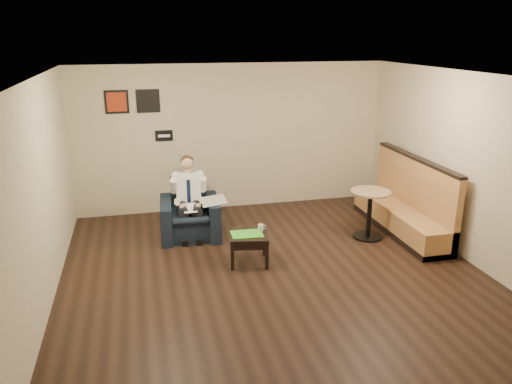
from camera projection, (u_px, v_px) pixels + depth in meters
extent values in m
plane|color=black|center=(273.00, 272.00, 7.27)|extent=(6.00, 6.00, 0.00)
cube|color=beige|center=(232.00, 138.00, 9.62)|extent=(6.00, 0.02, 2.80)
cube|color=beige|center=(373.00, 281.00, 4.06)|extent=(6.00, 0.02, 2.80)
cube|color=beige|center=(41.00, 196.00, 6.17)|extent=(0.02, 6.00, 2.80)
cube|color=beige|center=(466.00, 167.00, 7.51)|extent=(0.02, 6.00, 2.80)
cube|color=white|center=(275.00, 76.00, 6.41)|extent=(6.00, 6.00, 0.02)
cube|color=black|center=(164.00, 136.00, 9.28)|extent=(0.32, 0.02, 0.20)
cube|color=#B03215|center=(117.00, 102.00, 8.91)|extent=(0.42, 0.03, 0.42)
cube|color=black|center=(148.00, 101.00, 9.03)|extent=(0.42, 0.03, 0.42)
cube|color=black|center=(190.00, 210.00, 8.44)|extent=(1.03, 1.03, 0.95)
cube|color=white|center=(190.00, 208.00, 8.20)|extent=(0.22, 0.31, 0.01)
cube|color=silver|center=(213.00, 201.00, 8.36)|extent=(0.41, 0.52, 0.01)
cube|color=black|center=(249.00, 248.00, 7.52)|extent=(0.66, 0.66, 0.46)
cube|color=#48D62A|center=(247.00, 234.00, 7.43)|extent=(0.48, 0.35, 0.01)
cylinder|color=white|center=(261.00, 227.00, 7.56)|extent=(0.10, 0.10, 0.10)
cube|color=black|center=(252.00, 229.00, 7.61)|extent=(0.16, 0.12, 0.01)
cube|color=#B37F45|center=(402.00, 196.00, 8.60)|extent=(0.60, 2.53, 1.29)
cylinder|color=#9F7D56|center=(369.00, 214.00, 8.38)|extent=(0.84, 0.84, 0.83)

